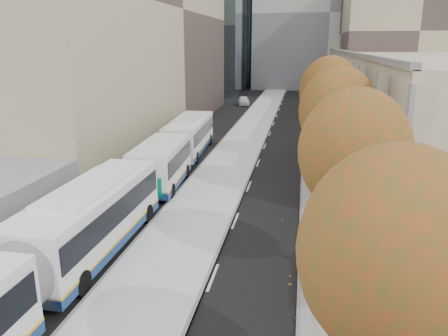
% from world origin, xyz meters
% --- Properties ---
extents(bus_platform, '(4.25, 150.00, 0.15)m').
position_xyz_m(bus_platform, '(-3.88, 35.00, 0.07)').
color(bus_platform, '#B9B9B9').
rests_on(bus_platform, ground).
extents(sidewalk, '(4.75, 150.00, 0.08)m').
position_xyz_m(sidewalk, '(4.12, 35.00, 0.04)').
color(sidewalk, gray).
rests_on(sidewalk, ground).
extents(building_tan, '(18.00, 92.00, 8.00)m').
position_xyz_m(building_tan, '(15.50, 64.00, 4.00)').
color(building_tan, tan).
rests_on(building_tan, ground).
extents(building_midrise, '(24.00, 46.00, 25.00)m').
position_xyz_m(building_midrise, '(-22.50, 41.00, 12.50)').
color(building_midrise, tan).
rests_on(building_midrise, ground).
extents(building_far_block, '(30.00, 18.00, 30.00)m').
position_xyz_m(building_far_block, '(6.00, 96.00, 15.00)').
color(building_far_block, '#AEA79F').
rests_on(building_far_block, ground).
extents(bus_shelter, '(1.90, 4.40, 2.53)m').
position_xyz_m(bus_shelter, '(5.69, 10.96, 2.19)').
color(bus_shelter, '#383A3F').
rests_on(bus_shelter, sidewalk).
extents(tree_b, '(4.00, 4.00, 6.97)m').
position_xyz_m(tree_b, '(3.60, 5.00, 5.04)').
color(tree_b, black).
rests_on(tree_b, sidewalk).
extents(tree_c, '(4.20, 4.20, 7.28)m').
position_xyz_m(tree_c, '(3.60, 13.00, 5.25)').
color(tree_c, black).
rests_on(tree_c, sidewalk).
extents(tree_d, '(4.40, 4.40, 7.60)m').
position_xyz_m(tree_d, '(3.60, 22.00, 5.47)').
color(tree_d, black).
rests_on(tree_d, sidewalk).
extents(tree_e, '(4.60, 4.60, 7.92)m').
position_xyz_m(tree_e, '(3.60, 31.00, 5.69)').
color(tree_e, black).
rests_on(tree_e, sidewalk).
extents(bus_near, '(2.77, 18.21, 3.03)m').
position_xyz_m(bus_near, '(-7.43, 9.25, 1.66)').
color(bus_near, white).
rests_on(bus_near, ground).
extents(bus_far, '(3.56, 17.88, 2.96)m').
position_xyz_m(bus_far, '(-7.60, 28.23, 1.62)').
color(bus_far, white).
rests_on(bus_far, ground).
extents(distant_car, '(2.40, 4.33, 1.39)m').
position_xyz_m(distant_car, '(-7.35, 63.66, 0.70)').
color(distant_car, silver).
rests_on(distant_car, ground).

